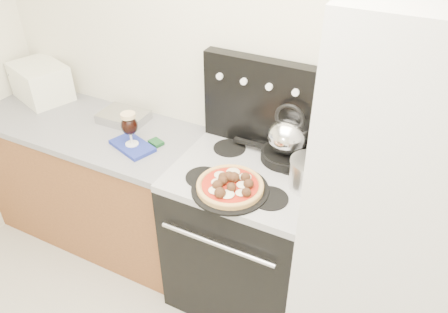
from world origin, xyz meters
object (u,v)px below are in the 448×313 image
Objects in this scene: skillet at (286,155)px; tea_kettle at (288,133)px; stove_body at (245,238)px; pizza at (230,185)px; pizza_pan at (230,189)px; stock_pot at (310,175)px; base_cabinet at (98,183)px; oven_mitt at (132,146)px; beer_glass at (130,129)px; toaster_oven at (41,82)px; fridge at (389,211)px.

skillet is 1.14× the size of tea_kettle.
stove_body is 2.70× the size of pizza.
stove_body is at bearing -124.57° from skillet.
stove_body is 0.56m from skillet.
skillet is (0.15, 0.37, 0.02)m from pizza_pan.
base_cabinet is at bearing 179.94° from stock_pot.
tea_kettle reaches higher than oven_mitt.
base_cabinet is 6.16× the size of tea_kettle.
stock_pot is (1.00, 0.09, -0.03)m from beer_glass.
stock_pot reaches higher than oven_mitt.
stove_body is at bearing -1.30° from base_cabinet.
stove_body is 2.32× the size of pizza_pan.
beer_glass is 1.00m from stock_pot.
stock_pot reaches higher than pizza.
fridge is at bearing 14.25° from toaster_oven.
oven_mitt is 0.88m from tea_kettle.
pizza is at bearing -9.69° from oven_mitt.
fridge is at bearing 12.11° from pizza.
fridge is at bearing 12.11° from pizza_pan.
skillet is at bearing 17.42° from beer_glass.
skillet is at bearing 158.95° from fridge.
fridge is 1.39m from oven_mitt.
toaster_oven is 0.99× the size of pizza_pan.
pizza is at bearing 75.96° from pizza_pan.
pizza is (1.58, -0.35, -0.06)m from toaster_oven.
tea_kettle is 1.20× the size of stock_pot.
toaster_oven is 1.62m from pizza.
pizza_pan is at bearing -9.69° from beer_glass.
stove_body is 3.28× the size of skillet.
pizza_pan is at bearing -104.04° from pizza.
base_cabinet is at bearing -164.28° from tea_kettle.
stock_pot is (0.33, 0.20, 0.04)m from pizza.
pizza is (1.09, -0.20, 0.53)m from base_cabinet.
fridge reaches higher than stove_body.
base_cabinet is at bearing 168.04° from beer_glass.
stock_pot is at bearing 172.84° from fridge.
toaster_oven is 1.59× the size of tea_kettle.
pizza is at bearing -148.49° from stock_pot.
pizza_pan is (-0.01, -0.18, 0.49)m from stove_body.
fridge is at bearing 1.60° from beer_glass.
base_cabinet is 1.35m from skillet.
base_cabinet is 1.53m from stock_pot.
pizza_pan is at bearing -103.73° from tea_kettle.
toaster_oven is 1.15× the size of pizza.
pizza_pan is 1.93× the size of stock_pot.
base_cabinet is at bearing 178.41° from fridge.
toaster_oven is at bearing 173.97° from stove_body.
base_cabinet is 7.38× the size of stock_pot.
pizza_pan is at bearing -167.89° from fridge.
toaster_oven is 1.73m from skillet.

